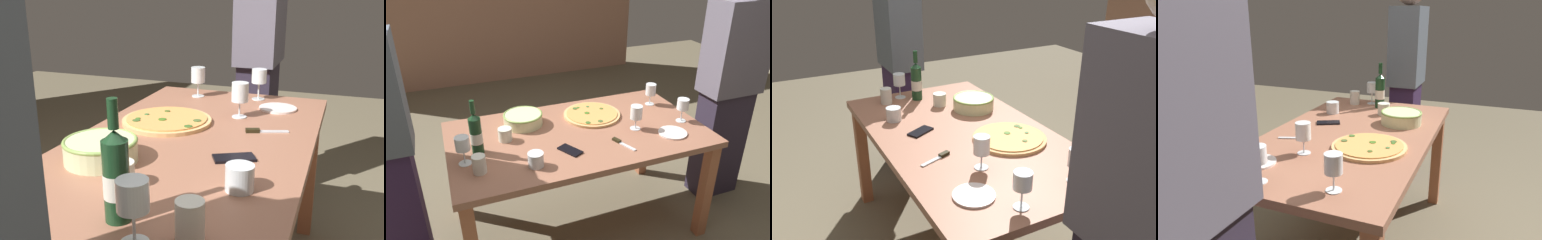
{
  "view_description": "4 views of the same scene",
  "coord_description": "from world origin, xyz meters",
  "views": [
    {
      "loc": [
        -1.5,
        -0.55,
        1.34
      ],
      "look_at": [
        0.0,
        0.0,
        0.83
      ],
      "focal_mm": 41.35,
      "sensor_mm": 36.0,
      "label": 1
    },
    {
      "loc": [
        -0.75,
        -1.89,
        1.86
      ],
      "look_at": [
        0.0,
        0.0,
        0.83
      ],
      "focal_mm": 34.32,
      "sensor_mm": 36.0,
      "label": 2
    },
    {
      "loc": [
        1.76,
        -0.92,
        1.69
      ],
      "look_at": [
        0.0,
        0.0,
        0.83
      ],
      "focal_mm": 38.04,
      "sensor_mm": 36.0,
      "label": 3
    },
    {
      "loc": [
        1.75,
        0.73,
        1.42
      ],
      "look_at": [
        0.0,
        0.0,
        0.83
      ],
      "focal_mm": 32.73,
      "sensor_mm": 36.0,
      "label": 4
    }
  ],
  "objects": [
    {
      "name": "wine_glass_far_right",
      "position": [
        -0.7,
        -0.11,
        0.87
      ],
      "size": [
        0.08,
        0.08,
        0.16
      ],
      "color": "white",
      "rests_on": "dining_table"
    },
    {
      "name": "wine_glass_by_bottle",
      "position": [
        0.64,
        0.2,
        0.86
      ],
      "size": [
        0.07,
        0.07,
        0.16
      ],
      "color": "white",
      "rests_on": "dining_table"
    },
    {
      "name": "serving_bowl",
      "position": [
        -0.3,
        0.22,
        0.79
      ],
      "size": [
        0.25,
        0.25,
        0.08
      ],
      "color": "beige",
      "rests_on": "dining_table"
    },
    {
      "name": "wine_glass_near_pizza",
      "position": [
        0.69,
        -0.11,
        0.86
      ],
      "size": [
        0.08,
        0.08,
        0.16
      ],
      "color": "white",
      "rests_on": "dining_table"
    },
    {
      "name": "side_plate",
      "position": [
        0.54,
        -0.24,
        0.76
      ],
      "size": [
        0.18,
        0.18,
        0.01
      ],
      "primitive_type": "cylinder",
      "color": "white",
      "rests_on": "dining_table"
    },
    {
      "name": "wine_glass_far_left",
      "position": [
        0.36,
        -0.1,
        0.86
      ],
      "size": [
        0.08,
        0.08,
        0.16
      ],
      "color": "white",
      "rests_on": "dining_table"
    },
    {
      "name": "pizza_knife",
      "position": [
        0.18,
        -0.23,
        0.76
      ],
      "size": [
        0.08,
        0.17,
        0.02
      ],
      "color": "silver",
      "rests_on": "dining_table"
    },
    {
      "name": "person_guest_left",
      "position": [
        1.16,
        -0.02,
        0.89
      ],
      "size": [
        0.41,
        0.24,
        1.74
      ],
      "rotation": [
        0.0,
        0.0,
        3.13
      ],
      "color": "#2D2436",
      "rests_on": "ground"
    },
    {
      "name": "dining_table",
      "position": [
        0.0,
        0.0,
        0.66
      ],
      "size": [
        1.6,
        0.9,
        0.75
      ],
      "color": "#9A634B",
      "rests_on": "ground"
    },
    {
      "name": "wine_bottle",
      "position": [
        -0.62,
        -0.02,
        0.87
      ],
      "size": [
        0.07,
        0.07,
        0.32
      ],
      "color": "#183B1F",
      "rests_on": "dining_table"
    },
    {
      "name": "cup_spare",
      "position": [
        -0.45,
        0.06,
        0.79
      ],
      "size": [
        0.08,
        0.08,
        0.08
      ],
      "primitive_type": "cylinder",
      "color": "silver",
      "rests_on": "dining_table"
    },
    {
      "name": "ground_plane",
      "position": [
        0.0,
        0.0,
        0.0
      ],
      "size": [
        8.0,
        8.0,
        0.0
      ],
      "primitive_type": "plane",
      "color": "#6B614A"
    },
    {
      "name": "cell_phone",
      "position": [
        -0.13,
        -0.2,
        0.76
      ],
      "size": [
        0.13,
        0.16,
        0.01
      ],
      "primitive_type": "cube",
      "rotation": [
        0.0,
        0.0,
        3.62
      ],
      "color": "black",
      "rests_on": "dining_table"
    },
    {
      "name": "cup_ceramic",
      "position": [
        -0.35,
        -0.28,
        0.79
      ],
      "size": [
        0.09,
        0.09,
        0.08
      ],
      "primitive_type": "cylinder",
      "color": "white",
      "rests_on": "dining_table"
    },
    {
      "name": "cup_amber",
      "position": [
        -0.64,
        -0.23,
        0.8
      ],
      "size": [
        0.07,
        0.07,
        0.1
      ],
      "primitive_type": "cylinder",
      "color": "white",
      "rests_on": "dining_table"
    },
    {
      "name": "pizza",
      "position": [
        0.17,
        0.18,
        0.76
      ],
      "size": [
        0.39,
        0.39,
        0.03
      ],
      "color": "#E2AC6C",
      "rests_on": "dining_table"
    }
  ]
}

